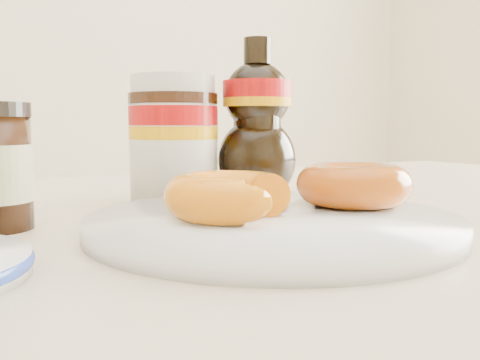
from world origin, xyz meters
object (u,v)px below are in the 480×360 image
plate (272,223)px  syrup_bottle (257,119)px  donut_whole (354,185)px  donut_bitten (228,196)px  dining_table (256,315)px  nutella_jar (174,134)px

plate → syrup_bottle: bearing=62.8°
plate → donut_whole: donut_whole is taller
plate → donut_whole: bearing=5.3°
plate → donut_bitten: donut_bitten is taller
dining_table → plate: (-0.02, -0.05, 0.09)m
plate → donut_whole: size_ratio=2.91×
donut_whole → syrup_bottle: 0.17m
dining_table → donut_whole: bearing=-31.0°
nutella_jar → donut_bitten: bearing=-100.3°
nutella_jar → donut_whole: bearing=-64.5°
donut_whole → plate: bearing=-174.7°
donut_whole → nutella_jar: nutella_jar is taller
dining_table → syrup_bottle: (0.07, 0.12, 0.17)m
donut_whole → nutella_jar: bearing=115.5°
nutella_jar → dining_table: bearing=-82.8°
dining_table → nutella_jar: size_ratio=10.68×
dining_table → syrup_bottle: syrup_bottle is taller
syrup_bottle → dining_table: bearing=-120.8°
plate → syrup_bottle: 0.20m
dining_table → plate: size_ratio=5.04×
nutella_jar → syrup_bottle: size_ratio=0.76×
plate → nutella_jar: bearing=90.6°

